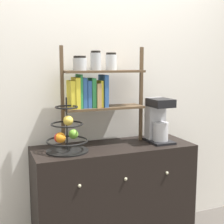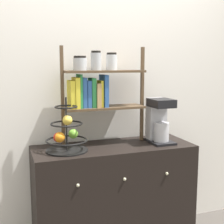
{
  "view_description": "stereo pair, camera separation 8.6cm",
  "coord_description": "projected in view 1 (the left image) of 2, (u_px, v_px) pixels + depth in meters",
  "views": [
    {
      "loc": [
        -0.88,
        -1.97,
        1.5
      ],
      "look_at": [
        -0.01,
        0.23,
        1.13
      ],
      "focal_mm": 50.0,
      "sensor_mm": 36.0,
      "label": 1
    },
    {
      "loc": [
        -0.8,
        -2.0,
        1.5
      ],
      "look_at": [
        -0.01,
        0.23,
        1.13
      ],
      "focal_mm": 50.0,
      "sensor_mm": 36.0,
      "label": 2
    }
  ],
  "objects": [
    {
      "name": "wall_back",
      "position": [
        102.0,
        87.0,
        2.63
      ],
      "size": [
        7.0,
        0.05,
        2.6
      ],
      "primitive_type": "cube",
      "color": "silver",
      "rests_on": "ground_plane"
    },
    {
      "name": "sideboard",
      "position": [
        114.0,
        198.0,
        2.51
      ],
      "size": [
        1.26,
        0.48,
        0.86
      ],
      "color": "black",
      "rests_on": "ground_plane"
    },
    {
      "name": "coffee_maker",
      "position": [
        158.0,
        120.0,
        2.56
      ],
      "size": [
        0.18,
        0.25,
        0.36
      ],
      "color": "black",
      "rests_on": "sideboard"
    },
    {
      "name": "fruit_stand",
      "position": [
        67.0,
        135.0,
        2.26
      ],
      "size": [
        0.31,
        0.31,
        0.4
      ],
      "color": "black",
      "rests_on": "sideboard"
    },
    {
      "name": "shelf_hutch",
      "position": [
        94.0,
        87.0,
        2.42
      ],
      "size": [
        0.68,
        0.2,
        0.77
      ],
      "color": "brown",
      "rests_on": "sideboard"
    }
  ]
}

